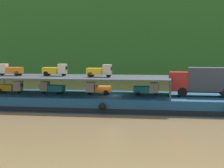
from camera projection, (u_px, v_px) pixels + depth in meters
ground_plane at (110, 108)px, 40.83m from camera, size 400.00×400.00×0.00m
cargo_barge at (110, 101)px, 40.74m from camera, size 30.33×9.21×1.50m
covered_lorry at (203, 81)px, 39.14m from camera, size 7.88×2.38×3.10m
cargo_rack at (76, 77)px, 41.11m from camera, size 21.13×7.84×2.00m
mini_truck_lower_stern at (11, 87)px, 42.28m from camera, size 2.78×1.26×1.38m
mini_truck_lower_aft at (52, 88)px, 41.71m from camera, size 2.80×1.30×1.38m
mini_truck_lower_mid at (98, 88)px, 40.71m from camera, size 2.75×1.21×1.38m
mini_truck_lower_fore at (147, 89)px, 40.29m from camera, size 2.76×1.24×1.38m
mini_truck_upper_stern at (10, 70)px, 42.32m from camera, size 2.79×1.29×1.38m
mini_truck_upper_mid at (55, 70)px, 41.88m from camera, size 2.78×1.28×1.38m
mini_truck_upper_fore at (100, 71)px, 40.08m from camera, size 2.75×1.21×1.38m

